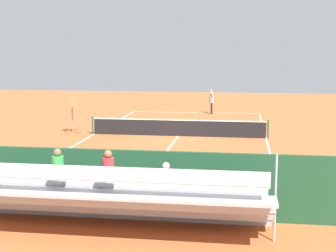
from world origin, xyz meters
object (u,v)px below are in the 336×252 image
Objects in this scene: umpire_chair at (75,111)px; bleacher_stand at (107,198)px; courtside_bench at (230,194)px; tennis_racket at (197,113)px; tennis_ball_near at (180,117)px; tennis_player at (212,101)px; equipment_bag at (161,204)px; tennis_net at (178,128)px.

bleacher_stand is at bearing 111.80° from umpire_chair.
courtside_bench is 3.17× the size of tennis_racket.
bleacher_stand is at bearing 89.71° from tennis_racket.
umpire_chair is at bearing 55.30° from tennis_ball_near.
equipment_bag is at bearing 89.69° from tennis_player.
tennis_player reaches higher than equipment_bag.
tennis_racket is at bearing -90.29° from bleacher_stand.
bleacher_stand is 10.07× the size of equipment_bag.
equipment_bag reaches higher than tennis_racket.
bleacher_stand is 25.91m from tennis_player.
tennis_racket is at bearing -107.75° from tennis_ball_near.
umpire_chair is 1.11× the size of tennis_player.
equipment_bag is at bearing 95.43° from tennis_ball_near.
tennis_player is at bearing -125.74° from umpire_chair.
equipment_bag is (2.12, 0.13, -0.38)m from courtside_bench.
tennis_ball_near is (0.85, -23.19, -0.91)m from bleacher_stand.
tennis_net is at bearing 179.01° from umpire_chair.
tennis_racket is at bearing -90.64° from tennis_net.
tennis_player reaches higher than tennis_net.
tennis_player reaches higher than tennis_ball_near.
umpire_chair is 3.77× the size of tennis_racket.
tennis_racket is 8.61× the size of tennis_ball_near.
tennis_player is 3.39× the size of tennis_racket.
tennis_net is 13.67m from courtside_bench.
tennis_net is 4.81× the size of umpire_chair.
tennis_player is (-0.13, -23.91, 0.84)m from equipment_bag.
equipment_bag is (-7.36, 13.51, -1.13)m from umpire_chair.
courtside_bench is 2.00× the size of equipment_bag.
equipment_bag is 1.58× the size of tennis_racket.
tennis_ball_near is (0.98, 3.06, 0.02)m from tennis_racket.
bleacher_stand is 3.92m from courtside_bench.
tennis_net is 10.60m from tennis_player.
tennis_net is 15.38m from bleacher_stand.
courtside_bench is at bearing 103.89° from tennis_net.
bleacher_stand is 2.41m from equipment_bag.
equipment_bag is 21.32m from tennis_ball_near.
bleacher_stand reaches higher than courtside_bench.
tennis_net is 7.88m from tennis_ball_near.
tennis_ball_near is (2.15, 2.69, -0.98)m from tennis_player.
tennis_racket is (3.16, -24.15, -0.54)m from courtside_bench.
tennis_player is (1.99, -23.78, 0.46)m from courtside_bench.
tennis_net is at bearing 83.02° from tennis_player.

